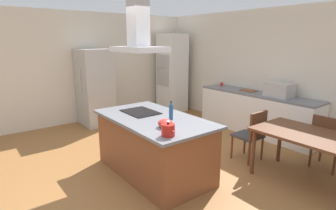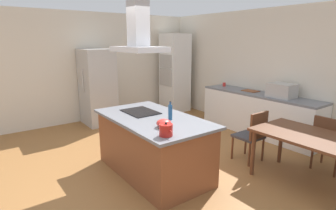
{
  "view_description": "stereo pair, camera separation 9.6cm",
  "coord_description": "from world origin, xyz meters",
  "px_view_note": "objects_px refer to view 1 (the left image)",
  "views": [
    {
      "loc": [
        3.23,
        -2.2,
        2.03
      ],
      "look_at": [
        -0.16,
        0.4,
        1.0
      ],
      "focal_mm": 29.02,
      "sensor_mm": 36.0,
      "label": 1
    },
    {
      "loc": [
        3.29,
        -2.12,
        2.03
      ],
      "look_at": [
        -0.16,
        0.4,
        1.0
      ],
      "focal_mm": 29.02,
      "sensor_mm": 36.0,
      "label": 2
    }
  ],
  "objects_px": {
    "dining_table": "(308,139)",
    "olive_oil_bottle": "(171,112)",
    "cooktop": "(140,112)",
    "chair_facing_back_wall": "(327,139)",
    "chair_at_left_end": "(252,133)",
    "refrigerator": "(95,87)",
    "range_hood": "(138,35)",
    "cutting_board": "(248,91)",
    "coffee_mug_red": "(222,84)",
    "wall_oven_stack": "(172,73)",
    "countertop_microwave": "(279,90)",
    "mixing_bowl": "(165,123)",
    "tea_kettle": "(168,130)"
  },
  "relations": [
    {
      "from": "wall_oven_stack",
      "to": "refrigerator",
      "type": "xyz_separation_m",
      "value": [
        -0.08,
        -2.3,
        -0.19
      ]
    },
    {
      "from": "cooktop",
      "to": "coffee_mug_red",
      "type": "height_order",
      "value": "coffee_mug_red"
    },
    {
      "from": "countertop_microwave",
      "to": "cutting_board",
      "type": "relative_size",
      "value": 1.47
    },
    {
      "from": "range_hood",
      "to": "coffee_mug_red",
      "type": "bearing_deg",
      "value": 107.19
    },
    {
      "from": "coffee_mug_red",
      "to": "countertop_microwave",
      "type": "bearing_deg",
      "value": -2.67
    },
    {
      "from": "refrigerator",
      "to": "chair_at_left_end",
      "type": "xyz_separation_m",
      "value": [
        3.64,
        1.22,
        -0.4
      ]
    },
    {
      "from": "range_hood",
      "to": "cooktop",
      "type": "bearing_deg",
      "value": 180.0
    },
    {
      "from": "olive_oil_bottle",
      "to": "refrigerator",
      "type": "distance_m",
      "value": 3.24
    },
    {
      "from": "cooktop",
      "to": "countertop_microwave",
      "type": "relative_size",
      "value": 1.2
    },
    {
      "from": "tea_kettle",
      "to": "chair_at_left_end",
      "type": "relative_size",
      "value": 0.24
    },
    {
      "from": "countertop_microwave",
      "to": "range_hood",
      "type": "bearing_deg",
      "value": -103.25
    },
    {
      "from": "chair_facing_back_wall",
      "to": "chair_at_left_end",
      "type": "bearing_deg",
      "value": -143.99
    },
    {
      "from": "cutting_board",
      "to": "countertop_microwave",
      "type": "bearing_deg",
      "value": -3.69
    },
    {
      "from": "refrigerator",
      "to": "chair_facing_back_wall",
      "type": "height_order",
      "value": "refrigerator"
    },
    {
      "from": "dining_table",
      "to": "range_hood",
      "type": "relative_size",
      "value": 1.56
    },
    {
      "from": "cooktop",
      "to": "chair_at_left_end",
      "type": "bearing_deg",
      "value": 56.66
    },
    {
      "from": "olive_oil_bottle",
      "to": "chair_at_left_end",
      "type": "distance_m",
      "value": 1.56
    },
    {
      "from": "cutting_board",
      "to": "wall_oven_stack",
      "type": "bearing_deg",
      "value": -173.36
    },
    {
      "from": "cutting_board",
      "to": "tea_kettle",
      "type": "bearing_deg",
      "value": -69.13
    },
    {
      "from": "olive_oil_bottle",
      "to": "mixing_bowl",
      "type": "xyz_separation_m",
      "value": [
        0.23,
        -0.28,
        -0.06
      ]
    },
    {
      "from": "cutting_board",
      "to": "chair_at_left_end",
      "type": "height_order",
      "value": "cutting_board"
    },
    {
      "from": "tea_kettle",
      "to": "chair_facing_back_wall",
      "type": "height_order",
      "value": "tea_kettle"
    },
    {
      "from": "cooktop",
      "to": "olive_oil_bottle",
      "type": "bearing_deg",
      "value": 12.41
    },
    {
      "from": "cutting_board",
      "to": "dining_table",
      "type": "xyz_separation_m",
      "value": [
        2.04,
        -1.37,
        -0.24
      ]
    },
    {
      "from": "cooktop",
      "to": "chair_at_left_end",
      "type": "distance_m",
      "value": 1.91
    },
    {
      "from": "cooktop",
      "to": "wall_oven_stack",
      "type": "xyz_separation_m",
      "value": [
        -2.53,
        2.65,
        0.2
      ]
    },
    {
      "from": "refrigerator",
      "to": "chair_at_left_end",
      "type": "bearing_deg",
      "value": 18.48
    },
    {
      "from": "dining_table",
      "to": "olive_oil_bottle",
      "type": "bearing_deg",
      "value": -132.87
    },
    {
      "from": "tea_kettle",
      "to": "mixing_bowl",
      "type": "xyz_separation_m",
      "value": [
        -0.29,
        0.17,
        -0.02
      ]
    },
    {
      "from": "tea_kettle",
      "to": "cutting_board",
      "type": "distance_m",
      "value": 3.47
    },
    {
      "from": "countertop_microwave",
      "to": "olive_oil_bottle",
      "type": "bearing_deg",
      "value": -91.21
    },
    {
      "from": "wall_oven_stack",
      "to": "cutting_board",
      "type": "bearing_deg",
      "value": 6.64
    },
    {
      "from": "coffee_mug_red",
      "to": "refrigerator",
      "type": "distance_m",
      "value": 3.12
    },
    {
      "from": "tea_kettle",
      "to": "dining_table",
      "type": "xyz_separation_m",
      "value": [
        0.8,
        1.87,
        -0.31
      ]
    },
    {
      "from": "countertop_microwave",
      "to": "chair_facing_back_wall",
      "type": "distance_m",
      "value": 1.52
    },
    {
      "from": "wall_oven_stack",
      "to": "chair_facing_back_wall",
      "type": "xyz_separation_m",
      "value": [
        4.47,
        -0.42,
        -0.59
      ]
    },
    {
      "from": "cutting_board",
      "to": "wall_oven_stack",
      "type": "height_order",
      "value": "wall_oven_stack"
    },
    {
      "from": "wall_oven_stack",
      "to": "mixing_bowl",
      "type": "bearing_deg",
      "value": -39.48
    },
    {
      "from": "countertop_microwave",
      "to": "coffee_mug_red",
      "type": "bearing_deg",
      "value": 177.33
    },
    {
      "from": "chair_at_left_end",
      "to": "mixing_bowl",
      "type": "bearing_deg",
      "value": -95.87
    },
    {
      "from": "olive_oil_bottle",
      "to": "dining_table",
      "type": "bearing_deg",
      "value": 47.13
    },
    {
      "from": "cooktop",
      "to": "chair_facing_back_wall",
      "type": "height_order",
      "value": "cooktop"
    },
    {
      "from": "tea_kettle",
      "to": "cutting_board",
      "type": "xyz_separation_m",
      "value": [
        -1.24,
        3.24,
        -0.06
      ]
    },
    {
      "from": "dining_table",
      "to": "chair_at_left_end",
      "type": "relative_size",
      "value": 1.57
    },
    {
      "from": "mixing_bowl",
      "to": "wall_oven_stack",
      "type": "relative_size",
      "value": 0.09
    },
    {
      "from": "mixing_bowl",
      "to": "coffee_mug_red",
      "type": "xyz_separation_m",
      "value": [
        -1.76,
        3.1,
        -0.01
      ]
    },
    {
      "from": "coffee_mug_red",
      "to": "refrigerator",
      "type": "bearing_deg",
      "value": -123.05
    },
    {
      "from": "tea_kettle",
      "to": "chair_at_left_end",
      "type": "xyz_separation_m",
      "value": [
        -0.11,
        1.87,
        -0.47
      ]
    },
    {
      "from": "cutting_board",
      "to": "chair_at_left_end",
      "type": "bearing_deg",
      "value": -50.69
    },
    {
      "from": "refrigerator",
      "to": "chair_at_left_end",
      "type": "relative_size",
      "value": 2.04
    }
  ]
}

